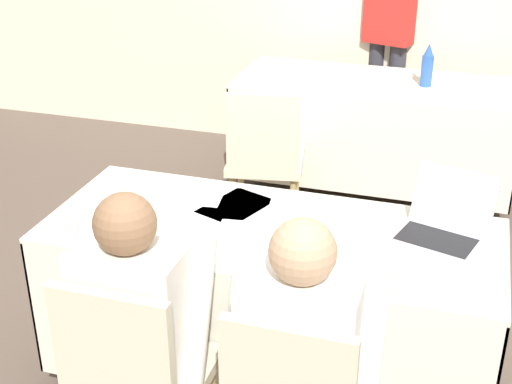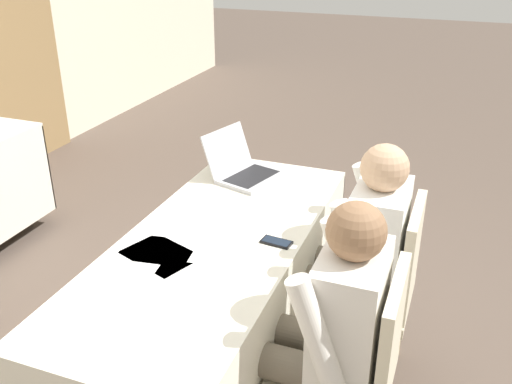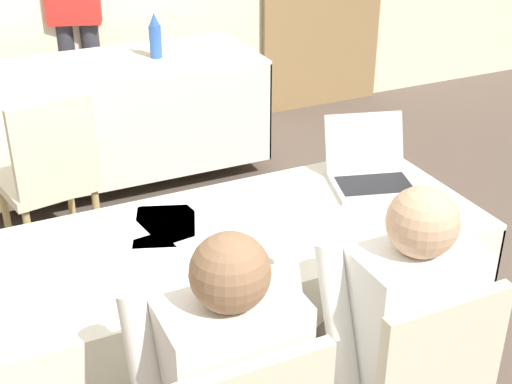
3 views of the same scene
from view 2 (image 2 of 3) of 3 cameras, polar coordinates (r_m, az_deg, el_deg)
ground_plane at (r=2.88m, az=-3.79°, el=-17.82°), size 24.00×24.00×0.00m
curtain_panel at (r=5.31m, az=-23.57°, el=16.40°), size 1.00×0.04×2.65m
conference_table_near at (r=2.52m, az=-4.16°, el=-8.35°), size 1.79×0.73×0.76m
laptop at (r=2.97m, az=-1.20°, el=2.29°), size 0.40×0.40×0.24m
cell_phone at (r=2.38m, az=2.06°, el=-5.02°), size 0.08×0.13×0.01m
paper_beside_laptop at (r=2.37m, az=-9.83°, el=-5.71°), size 0.25×0.32×0.00m
paper_centre_table at (r=2.34m, az=-9.55°, el=-6.20°), size 0.30×0.35×0.00m
paper_left_edge at (r=2.17m, az=-6.51°, el=-8.61°), size 0.25×0.32×0.00m
chair_near_left at (r=2.19m, az=9.56°, el=-17.02°), size 0.44×0.44×0.91m
chair_near_right at (r=2.63m, az=12.15°, el=-9.12°), size 0.44×0.44×0.91m
person_checkered_shirt at (r=2.10m, az=7.05°, el=-13.23°), size 0.50×0.52×1.17m
person_white_shirt at (r=2.56m, az=10.19°, el=-5.76°), size 0.50×0.52×1.17m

